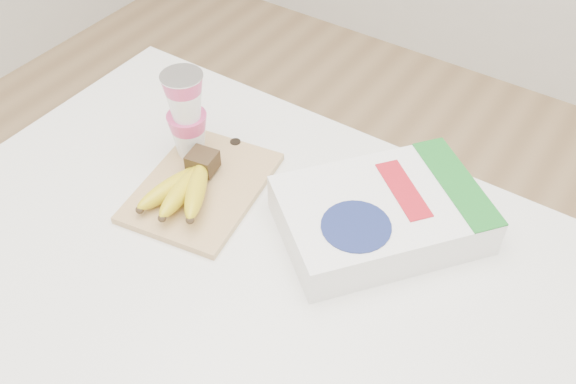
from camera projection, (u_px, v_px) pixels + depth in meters
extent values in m
cube|color=tan|center=(202.00, 187.00, 1.12)|extent=(0.23, 0.29, 0.01)
cube|color=#382816|center=(203.00, 161.00, 1.12)|extent=(0.05, 0.05, 0.03)
ellipsoid|color=gold|center=(172.00, 187.00, 1.08)|extent=(0.05, 0.15, 0.04)
sphere|color=#382816|center=(140.00, 210.00, 1.05)|extent=(0.01, 0.01, 0.01)
ellipsoid|color=gold|center=(183.00, 190.00, 1.07)|extent=(0.06, 0.15, 0.04)
sphere|color=#382816|center=(162.00, 218.00, 1.03)|extent=(0.01, 0.01, 0.01)
ellipsoid|color=gold|center=(196.00, 189.00, 1.06)|extent=(0.11, 0.14, 0.04)
sphere|color=#382816|center=(190.00, 220.00, 1.01)|extent=(0.01, 0.01, 0.01)
cylinder|color=silver|center=(181.00, 76.00, 1.05)|extent=(0.07, 0.07, 0.00)
cube|color=white|center=(381.00, 215.00, 1.03)|extent=(0.37, 0.38, 0.07)
cube|color=#186F23|center=(457.00, 182.00, 1.04)|extent=(0.20, 0.18, 0.00)
cylinder|color=navy|center=(356.00, 226.00, 0.97)|extent=(0.15, 0.15, 0.00)
cube|color=#B01420|center=(403.00, 190.00, 1.02)|extent=(0.13, 0.12, 0.00)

